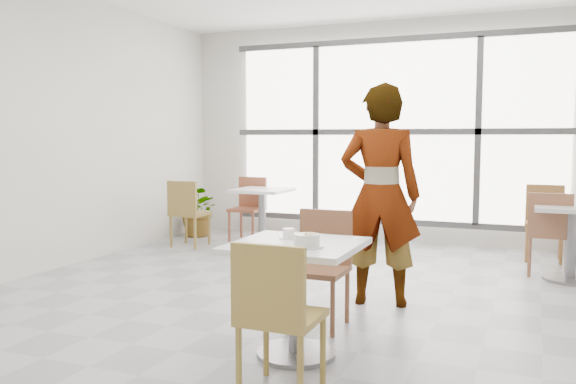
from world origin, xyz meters
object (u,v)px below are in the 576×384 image
at_px(main_table, 296,277).
at_px(bg_chair_right_near, 550,228).
at_px(bg_table_right, 572,232).
at_px(person, 380,195).
at_px(bg_chair_left_far, 249,204).
at_px(oatmeal_bowl, 307,240).
at_px(bg_chair_left_near, 187,209).
at_px(chair_near, 276,309).
at_px(bg_table_left, 262,209).
at_px(plant_left, 199,211).
at_px(chair_far, 321,259).
at_px(bg_chair_right_far, 544,217).
at_px(coffee_cup, 289,234).

bearing_deg(main_table, bg_chair_right_near, 62.91).
bearing_deg(bg_chair_right_near, bg_table_right, 153.49).
relative_size(person, bg_chair_left_far, 2.16).
bearing_deg(oatmeal_bowl, bg_chair_left_near, 131.87).
bearing_deg(bg_chair_right_near, chair_near, 68.83).
height_order(bg_table_right, bg_chair_left_near, bg_chair_left_near).
xyz_separation_m(oatmeal_bowl, person, (0.09, 1.54, 0.14)).
relative_size(main_table, bg_table_left, 1.07).
distance_m(oatmeal_bowl, person, 1.55).
bearing_deg(plant_left, main_table, -51.87).
bearing_deg(chair_far, bg_chair_left_near, 138.39).
xyz_separation_m(person, bg_chair_left_far, (-2.47, 2.52, -0.44)).
bearing_deg(person, oatmeal_bowl, 76.69).
distance_m(bg_table_right, bg_chair_right_far, 1.06).
height_order(bg_table_right, bg_chair_right_far, bg_chair_right_far).
bearing_deg(bg_chair_right_far, bg_table_left, -173.33).
bearing_deg(oatmeal_bowl, chair_near, -88.35).
distance_m(bg_chair_left_near, bg_chair_right_near, 4.32).
distance_m(main_table, bg_table_left, 4.08).
bearing_deg(bg_chair_left_far, chair_near, -62.32).
height_order(person, bg_chair_left_near, person).
xyz_separation_m(main_table, bg_table_left, (-1.91, 3.60, -0.04)).
height_order(chair_near, plant_left, chair_near).
relative_size(chair_near, bg_chair_right_near, 1.00).
bearing_deg(bg_chair_right_near, person, 50.40).
height_order(main_table, chair_near, chair_near).
relative_size(chair_far, bg_table_right, 1.16).
height_order(oatmeal_bowl, bg_chair_left_near, bg_chair_left_near).
bearing_deg(plant_left, bg_table_right, -10.70).
height_order(oatmeal_bowl, person, person).
relative_size(bg_table_left, plant_left, 1.02).
xyz_separation_m(chair_near, person, (0.07, 2.06, 0.44)).
distance_m(coffee_cup, bg_table_right, 3.41).
height_order(main_table, bg_table_right, same).
distance_m(bg_chair_left_far, bg_chair_right_near, 3.93).
xyz_separation_m(coffee_cup, bg_chair_left_near, (-2.64, 2.94, -0.28)).
relative_size(bg_table_left, bg_chair_left_far, 0.86).
xyz_separation_m(bg_chair_left_far, bg_chair_right_near, (3.83, -0.87, 0.00)).
distance_m(bg_table_left, bg_table_right, 3.74).
xyz_separation_m(bg_table_right, bg_chair_right_far, (-0.24, 1.04, 0.01)).
distance_m(main_table, plant_left, 4.93).
relative_size(chair_far, oatmeal_bowl, 4.14).
height_order(bg_chair_left_near, plant_left, bg_chair_left_near).
bearing_deg(bg_chair_right_near, plant_left, -9.96).
relative_size(person, bg_chair_right_far, 2.16).
xyz_separation_m(person, plant_left, (-3.25, 2.46, -0.57)).
height_order(person, bg_chair_right_far, person).
xyz_separation_m(bg_table_right, plant_left, (-4.81, 0.91, -0.12)).
distance_m(main_table, bg_chair_left_near, 4.12).
bearing_deg(person, bg_chair_left_far, -55.70).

